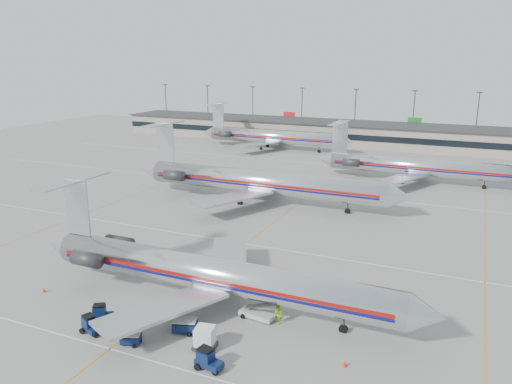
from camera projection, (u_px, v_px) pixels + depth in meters
The scene contains 19 objects.
ground at pixel (210, 271), 59.50m from camera, with size 260.00×260.00×0.00m, color gray.
apron_markings at pixel (246, 244), 68.32m from camera, with size 160.00×0.15×0.02m, color silver.
terminal at pixel (374, 134), 145.15m from camera, with size 162.00×17.00×6.25m.
light_mast_row at pixel (384, 111), 156.12m from camera, with size 163.60×0.40×15.28m.
jet_foreground at pixel (208, 273), 50.98m from camera, with size 44.63×26.28×11.68m.
jet_second_row at pixel (257, 181), 87.05m from camera, with size 50.41×29.68×13.20m.
jet_third_row at pixel (415, 166), 101.37m from camera, with size 42.60×26.20×11.65m.
jet_back_row at pixel (271, 136), 138.96m from camera, with size 44.86×27.59×12.27m.
tug_left at pixel (101, 314), 48.05m from camera, with size 2.35×1.96×1.71m.
tug_center at pixel (91, 325), 45.97m from camera, with size 2.39×1.79×1.75m.
tug_right at pixel (208, 360), 40.58m from camera, with size 2.44×1.51×1.86m.
cart_inner at pixel (131, 338), 44.27m from camera, with size 2.04×1.74×0.98m.
cart_outer at pixel (185, 325), 46.19m from camera, with size 2.51×2.07×1.23m.
uld_container at pixel (205, 338), 43.41m from camera, with size 2.21×1.95×2.05m.
belt_loader at pixel (257, 313), 48.50m from camera, with size 4.18×1.65×2.17m.
ramp_worker_near at pixel (175, 307), 49.14m from camera, with size 0.67×0.44×1.84m, color #B4DD14.
ramp_worker_far at pixel (278, 315), 47.48m from camera, with size 0.91×0.71×1.88m, color #A0C412.
cone_right at pixel (344, 363), 41.02m from camera, with size 0.45×0.45×0.62m, color red.
cone_left at pixel (44, 290), 54.12m from camera, with size 0.40×0.40×0.54m, color red.
Camera 1 is at (27.34, -48.05, 24.57)m, focal length 35.00 mm.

